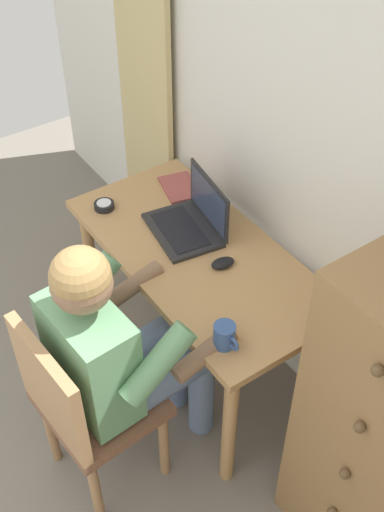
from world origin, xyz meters
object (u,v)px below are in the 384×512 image
Objects in this scene: chair at (83,404)px; coffee_mug at (225,336)px; desk at (198,270)px; person_seated at (121,347)px; computer_mouse at (223,263)px; laptop at (191,220)px; desk_clock at (104,205)px; notebook_pad at (180,187)px.

chair is 0.59m from coffee_mug.
desk is 0.56m from person_seated.
person_seated is 0.38m from coffee_mug.
coffee_mug is (0.33, -0.24, 0.03)m from computer_mouse.
laptop is at bearing 156.73° from desk.
desk is 3.30× the size of laptop.
desk_clock is 0.93m from coffee_mug.
computer_mouse reaches higher than notebook_pad.
desk is 0.52m from desk_clock.
chair is (0.25, -0.69, -0.11)m from desk.
coffee_mug is at bearing 53.21° from person_seated.
chair is 0.26m from person_seated.
desk is at bearing 155.72° from coffee_mug.
coffee_mug is at bearing -24.05° from laptop.
laptop is 0.65m from coffee_mug.
desk_clock is at bearing 155.56° from person_seated.
laptop is 0.30m from notebook_pad.
desk is 0.46m from notebook_pad.
computer_mouse is 0.64m from desk_clock.
chair is 0.88m from laptop.
laptop reaches higher than desk_clock.
chair is at bearing -62.74° from laptop.
notebook_pad is at bearing 172.42° from computer_mouse.
coffee_mug is at bearing -9.54° from notebook_pad.
notebook_pad reaches higher than desk.
laptop reaches higher than coffee_mug.
laptop is at bearing 123.46° from person_seated.
chair is at bearing -34.98° from desk_clock.
chair is 2.38× the size of laptop.
notebook_pad is (-0.66, 0.87, 0.22)m from chair.
laptop is 3.75× the size of computer_mouse.
person_seated reaches higher than desk.
person_seated is 0.78m from desk_clock.
desk_clock reaches higher than desk.
desk_clock is 0.37m from notebook_pad.
computer_mouse is (0.26, -0.03, -0.04)m from laptop.
laptop is (-0.37, 0.56, 0.09)m from person_seated.
computer_mouse is (-0.12, 0.72, 0.23)m from chair.
chair is 0.91m from desk_clock.
notebook_pad is 1.75× the size of coffee_mug.
desk is 1.39× the size of chair.
person_seated is 0.68m from laptop.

